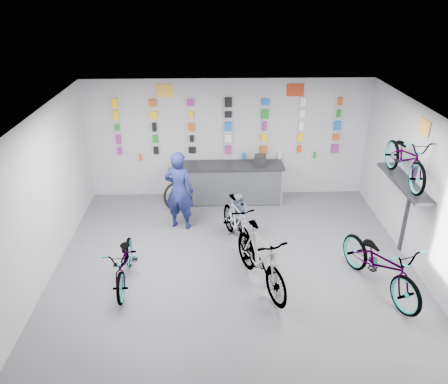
{
  "coord_description": "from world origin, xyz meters",
  "views": [
    {
      "loc": [
        -0.43,
        -6.37,
        5.06
      ],
      "look_at": [
        -0.18,
        1.4,
        1.29
      ],
      "focal_mm": 35.0,
      "sensor_mm": 36.0,
      "label": 1
    }
  ],
  "objects_px": {
    "counter": "(229,184)",
    "bike_center": "(261,258)",
    "clerk": "(179,191)",
    "bike_right": "(381,263)",
    "bike_service": "(237,222)",
    "customer": "(239,216)",
    "bike_left": "(125,262)"
  },
  "relations": [
    {
      "from": "counter",
      "to": "bike_right",
      "type": "bearing_deg",
      "value": -54.49
    },
    {
      "from": "bike_center",
      "to": "clerk",
      "type": "relative_size",
      "value": 1.07
    },
    {
      "from": "customer",
      "to": "bike_service",
      "type": "bearing_deg",
      "value": -70.17
    },
    {
      "from": "bike_right",
      "to": "customer",
      "type": "distance_m",
      "value": 3.04
    },
    {
      "from": "bike_center",
      "to": "customer",
      "type": "xyz_separation_m",
      "value": [
        -0.29,
        1.68,
        -0.07
      ]
    },
    {
      "from": "bike_service",
      "to": "bike_right",
      "type": "bearing_deg",
      "value": -49.89
    },
    {
      "from": "bike_center",
      "to": "clerk",
      "type": "xyz_separation_m",
      "value": [
        -1.57,
        2.17,
        0.33
      ]
    },
    {
      "from": "counter",
      "to": "clerk",
      "type": "relative_size",
      "value": 1.49
    },
    {
      "from": "counter",
      "to": "customer",
      "type": "relative_size",
      "value": 2.62
    },
    {
      "from": "bike_left",
      "to": "clerk",
      "type": "bearing_deg",
      "value": 64.21
    },
    {
      "from": "counter",
      "to": "bike_left",
      "type": "xyz_separation_m",
      "value": [
        -2.02,
        -3.26,
        -0.04
      ]
    },
    {
      "from": "counter",
      "to": "bike_center",
      "type": "bearing_deg",
      "value": -82.75
    },
    {
      "from": "bike_left",
      "to": "customer",
      "type": "distance_m",
      "value": 2.65
    },
    {
      "from": "bike_center",
      "to": "clerk",
      "type": "bearing_deg",
      "value": 105.14
    },
    {
      "from": "bike_left",
      "to": "clerk",
      "type": "relative_size",
      "value": 0.93
    },
    {
      "from": "clerk",
      "to": "bike_center",
      "type": "bearing_deg",
      "value": 142.15
    },
    {
      "from": "bike_service",
      "to": "clerk",
      "type": "distance_m",
      "value": 1.49
    },
    {
      "from": "counter",
      "to": "bike_center",
      "type": "height_order",
      "value": "bike_center"
    },
    {
      "from": "bike_center",
      "to": "bike_service",
      "type": "relative_size",
      "value": 1.16
    },
    {
      "from": "counter",
      "to": "bike_left",
      "type": "bearing_deg",
      "value": -121.86
    },
    {
      "from": "bike_service",
      "to": "clerk",
      "type": "xyz_separation_m",
      "value": [
        -1.23,
        0.73,
        0.41
      ]
    },
    {
      "from": "bike_left",
      "to": "customer",
      "type": "relative_size",
      "value": 1.64
    },
    {
      "from": "bike_right",
      "to": "clerk",
      "type": "xyz_separation_m",
      "value": [
        -3.7,
        2.34,
        0.36
      ]
    },
    {
      "from": "bike_right",
      "to": "customer",
      "type": "xyz_separation_m",
      "value": [
        -2.41,
        1.84,
        -0.03
      ]
    },
    {
      "from": "counter",
      "to": "bike_service",
      "type": "distance_m",
      "value": 1.98
    },
    {
      "from": "counter",
      "to": "bike_center",
      "type": "relative_size",
      "value": 1.4
    },
    {
      "from": "bike_left",
      "to": "bike_service",
      "type": "bearing_deg",
      "value": 29.12
    },
    {
      "from": "bike_right",
      "to": "bike_service",
      "type": "relative_size",
      "value": 1.25
    },
    {
      "from": "counter",
      "to": "bike_service",
      "type": "height_order",
      "value": "bike_service"
    },
    {
      "from": "bike_right",
      "to": "bike_service",
      "type": "height_order",
      "value": "bike_right"
    },
    {
      "from": "bike_center",
      "to": "clerk",
      "type": "height_order",
      "value": "clerk"
    },
    {
      "from": "bike_right",
      "to": "customer",
      "type": "relative_size",
      "value": 2.02
    }
  ]
}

